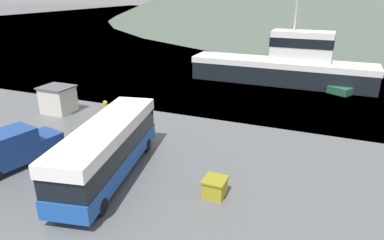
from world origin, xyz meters
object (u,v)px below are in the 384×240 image
object	(u,v)px
delivery_van	(10,149)
fishing_boat	(285,65)
dock_kiosk	(58,99)
small_boat	(351,87)
tour_bus	(108,147)
storage_bin	(215,187)

from	to	relation	value
delivery_van	fishing_boat	distance (m)	30.01
dock_kiosk	small_boat	xyz separation A→B (m)	(24.57, 17.82, -0.83)
tour_bus	storage_bin	size ratio (longest dim) A/B	8.26
delivery_van	fishing_boat	size ratio (longest dim) A/B	0.29
dock_kiosk	small_boat	bearing A→B (deg)	35.96
dock_kiosk	delivery_van	bearing A→B (deg)	-63.36
fishing_boat	dock_kiosk	world-z (taller)	fishing_boat
fishing_boat	dock_kiosk	xyz separation A→B (m)	(-17.28, -18.02, -1.03)
storage_bin	dock_kiosk	world-z (taller)	dock_kiosk
fishing_boat	dock_kiosk	distance (m)	24.99
delivery_van	storage_bin	bearing A→B (deg)	19.90
tour_bus	small_boat	bearing A→B (deg)	50.30
delivery_van	dock_kiosk	bearing A→B (deg)	128.30
tour_bus	delivery_van	world-z (taller)	tour_bus
delivery_van	small_boat	size ratio (longest dim) A/B	0.97
delivery_van	dock_kiosk	size ratio (longest dim) A/B	2.18
fishing_boat	storage_bin	distance (m)	25.39
tour_bus	delivery_van	distance (m)	6.45
dock_kiosk	storage_bin	bearing A→B (deg)	-22.88
storage_bin	dock_kiosk	size ratio (longest dim) A/B	0.46
storage_bin	small_boat	bearing A→B (deg)	73.91
tour_bus	small_boat	xyz separation A→B (m)	(13.72, 25.53, -1.48)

